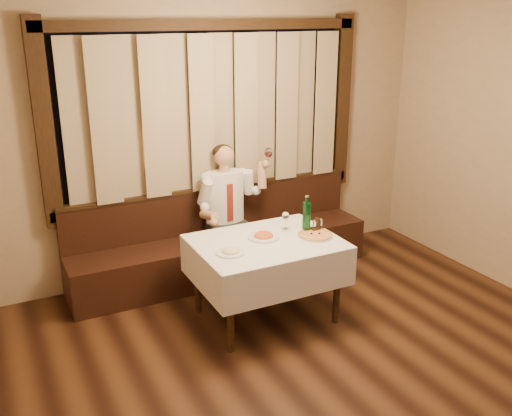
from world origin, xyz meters
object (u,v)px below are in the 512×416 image
banquette (221,247)px  pasta_cream (230,250)px  green_bottle (307,216)px  seated_man (228,203)px  dining_table (266,252)px  pasta_red (264,234)px  pizza (315,235)px  cruet_caddy (317,226)px

banquette → pasta_cream: 1.29m
pasta_cream → green_bottle: (0.83, 0.14, 0.11)m
seated_man → pasta_cream: bearing=-113.3°
dining_table → pasta_red: (0.01, 0.07, 0.14)m
pasta_cream → green_bottle: green_bottle is taller
pizza → green_bottle: (-0.01, 0.14, 0.13)m
pizza → green_bottle: size_ratio=0.94×
pasta_cream → cruet_caddy: (0.93, 0.11, 0.01)m
banquette → pasta_red: (0.01, -0.95, 0.49)m
pizza → pasta_red: size_ratio=1.14×
pasta_cream → banquette: bearing=70.8°
pasta_red → green_bottle: size_ratio=0.82×
pasta_red → green_bottle: bearing=-4.9°
pasta_red → dining_table: bearing=-97.8°
pasta_cream → dining_table: bearing=15.7°
green_bottle → pasta_cream: bearing=-170.1°
dining_table → banquette: bearing=90.0°
banquette → dining_table: (0.00, -1.02, 0.34)m
banquette → seated_man: size_ratio=2.27×
pasta_red → seated_man: 0.87m
green_bottle → cruet_caddy: size_ratio=2.68×
dining_table → pasta_cream: 0.43m
pizza → seated_man: 1.11m
pizza → seated_man: (-0.39, 1.04, 0.05)m
dining_table → cruet_caddy: bearing=-0.2°
dining_table → pasta_red: size_ratio=4.45×
pasta_red → seated_man: (0.05, 0.86, 0.02)m
pizza → cruet_caddy: (0.09, 0.11, 0.03)m
cruet_caddy → seated_man: bearing=114.5°
green_bottle → seated_man: seated_man is taller
pasta_red → cruet_caddy: bearing=-7.8°
banquette → pasta_red: bearing=-89.4°
dining_table → pasta_red: bearing=82.2°
dining_table → pizza: bearing=-13.7°
banquette → dining_table: size_ratio=2.52×
pasta_red → pasta_cream: bearing=-155.9°
pasta_cream → seated_man: (0.45, 1.05, 0.03)m
pizza → dining_table: bearing=166.3°
banquette → cruet_caddy: bearing=-62.7°
dining_table → pasta_cream: pasta_cream is taller
pasta_cream → pizza: bearing=0.3°
pizza → cruet_caddy: 0.14m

